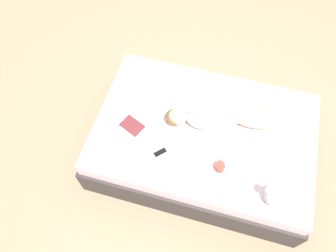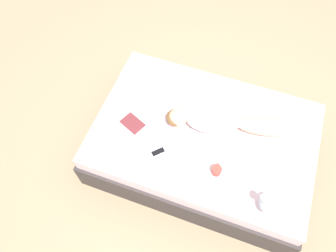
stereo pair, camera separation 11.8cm
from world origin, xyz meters
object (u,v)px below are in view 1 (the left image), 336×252
(coffee_mug, at_px, (220,167))
(cell_phone, at_px, (160,153))
(open_magazine, at_px, (124,134))
(person, at_px, (225,118))

(coffee_mug, distance_m, cell_phone, 0.58)
(cell_phone, bearing_deg, open_magazine, 29.85)
(person, height_order, coffee_mug, person)
(cell_phone, bearing_deg, person, -93.06)
(open_magazine, distance_m, coffee_mug, 0.98)
(open_magazine, relative_size, cell_phone, 3.80)
(coffee_mug, bearing_deg, person, 6.25)
(coffee_mug, relative_size, cell_phone, 0.84)
(person, distance_m, open_magazine, 1.00)
(open_magazine, relative_size, coffee_mug, 4.53)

